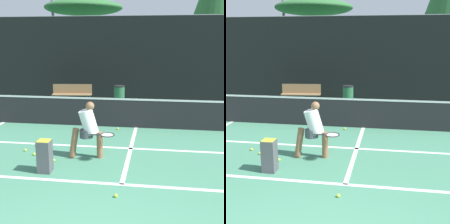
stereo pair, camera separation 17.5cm
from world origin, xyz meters
TOP-DOWN VIEW (x-y plane):
  - court_baseline_near at (0.00, 2.86)m, footprint 11.00×0.10m
  - court_service_line at (0.00, 4.93)m, footprint 8.25×0.10m
  - court_center_mark at (0.00, 4.88)m, footprint 0.10×4.04m
  - net at (0.00, 6.90)m, footprint 11.09×0.09m
  - fence_back at (0.00, 11.49)m, footprint 24.00×0.06m
  - player_practicing at (-0.95, 4.17)m, footprint 1.16×0.56m
  - tennis_ball_scattered_5 at (-0.55, 6.60)m, footprint 0.07×0.07m
  - tennis_ball_scattered_6 at (-1.70, 3.80)m, footprint 0.07×0.07m
  - tennis_ball_scattered_8 at (-2.30, 4.11)m, footprint 0.07×0.07m
  - tennis_ball_scattered_9 at (-2.46, 4.70)m, footprint 0.07×0.07m
  - tennis_ball_scattered_10 at (-2.63, 4.35)m, footprint 0.07×0.07m
  - tennis_ball_scattered_11 at (-0.05, 2.34)m, footprint 0.07×0.07m
  - ball_hopper at (-1.69, 3.22)m, footprint 0.28×0.28m
  - courtside_bench at (-2.99, 10.16)m, footprint 1.72×0.56m
  - trash_bin at (-0.93, 10.08)m, footprint 0.46×0.46m
  - parked_car at (1.72, 14.87)m, footprint 1.78×4.11m
  - tree_mid at (-3.81, 16.14)m, footprint 4.62×4.62m
  - building_far at (0.00, 30.86)m, footprint 36.00×2.40m

SIDE VIEW (x-z plane):
  - court_baseline_near at x=0.00m, z-range 0.00..0.01m
  - court_service_line at x=0.00m, z-range 0.00..0.01m
  - court_center_mark at x=0.00m, z-range 0.00..0.01m
  - tennis_ball_scattered_5 at x=-0.55m, z-range 0.00..0.07m
  - tennis_ball_scattered_6 at x=-1.70m, z-range 0.00..0.07m
  - tennis_ball_scattered_8 at x=-2.30m, z-range 0.00..0.07m
  - tennis_ball_scattered_9 at x=-2.46m, z-range 0.00..0.07m
  - tennis_ball_scattered_10 at x=-2.63m, z-range 0.00..0.07m
  - tennis_ball_scattered_11 at x=-0.05m, z-range 0.00..0.07m
  - ball_hopper at x=-1.69m, z-range 0.02..0.73m
  - trash_bin at x=-0.93m, z-range 0.00..0.87m
  - courtside_bench at x=-2.99m, z-range 0.04..0.90m
  - net at x=0.00m, z-range -0.02..1.05m
  - parked_car at x=1.72m, z-range -0.11..1.36m
  - player_practicing at x=-0.95m, z-range 0.04..1.42m
  - fence_back at x=0.00m, z-range -0.01..3.78m
  - building_far at x=0.00m, z-range 0.00..4.96m
  - tree_mid at x=-3.81m, z-range 2.01..7.01m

